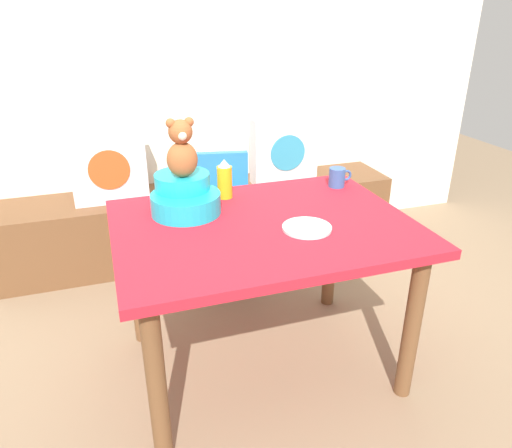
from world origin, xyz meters
TOP-DOWN VIEW (x-y plane):
  - ground_plane at (0.00, 0.00)m, footprint 8.00×8.00m
  - back_wall at (0.00, 1.48)m, footprint 4.40×0.10m
  - window_bench at (0.00, 1.21)m, footprint 2.60×0.44m
  - pillow_floral_left at (-0.57, 1.19)m, footprint 0.44×0.15m
  - pillow_floral_right at (0.56, 1.19)m, footprint 0.44×0.15m
  - book_stack at (0.05, 1.21)m, footprint 0.20×0.14m
  - dining_table at (0.00, 0.00)m, footprint 1.23×0.93m
  - highchair at (0.03, 0.78)m, footprint 0.38×0.49m
  - infant_seat_teal at (-0.28, 0.22)m, footprint 0.30×0.33m
  - teddy_bear at (-0.28, 0.22)m, footprint 0.13×0.12m
  - ketchup_bottle at (-0.08, 0.33)m, footprint 0.07×0.07m
  - coffee_mug at (0.49, 0.30)m, footprint 0.12×0.08m
  - dinner_plate_near at (0.14, -0.12)m, footprint 0.20×0.20m

SIDE VIEW (x-z plane):
  - ground_plane at x=0.00m, z-range 0.00..0.00m
  - window_bench at x=0.00m, z-range 0.00..0.46m
  - book_stack at x=0.05m, z-range 0.46..0.53m
  - highchair at x=0.03m, z-range 0.13..0.92m
  - dining_table at x=0.00m, z-range 0.26..1.00m
  - pillow_floral_left at x=-0.57m, z-range 0.46..0.90m
  - pillow_floral_right at x=0.56m, z-range 0.46..0.90m
  - dinner_plate_near at x=0.14m, z-range 0.74..0.75m
  - coffee_mug at x=0.49m, z-range 0.74..0.84m
  - infant_seat_teal at x=-0.28m, z-range 0.73..0.89m
  - ketchup_bottle at x=-0.08m, z-range 0.73..0.92m
  - teddy_bear at x=-0.28m, z-range 0.89..1.14m
  - back_wall at x=0.00m, z-range 0.00..2.60m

